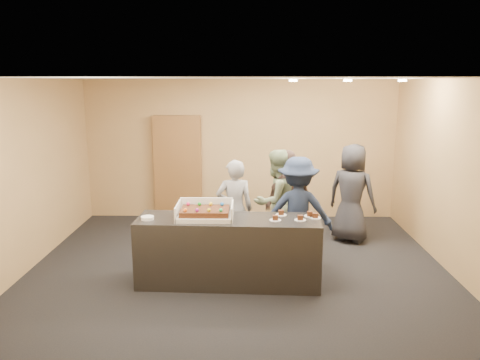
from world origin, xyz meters
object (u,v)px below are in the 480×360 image
(plate_stack, at_px, (147,218))
(person_server_grey, at_px, (235,209))
(serving_counter, at_px, (228,251))
(sheet_cake, at_px, (205,211))
(person_sage_man, at_px, (276,201))
(person_brown_extra, at_px, (288,201))
(cake_box, at_px, (205,214))
(person_dark_suit, at_px, (352,193))
(person_navy_man, at_px, (298,211))
(storage_cabinet, at_px, (178,168))

(plate_stack, xyz_separation_m, person_server_grey, (1.11, 0.99, -0.16))
(serving_counter, relative_size, sheet_cake, 3.83)
(person_sage_man, xyz_separation_m, person_brown_extra, (0.20, 0.04, -0.00))
(cake_box, height_order, sheet_cake, cake_box)
(person_server_grey, xyz_separation_m, person_dark_suit, (1.94, 0.81, 0.07))
(plate_stack, relative_size, person_dark_suit, 0.10)
(cake_box, distance_m, person_navy_man, 1.47)
(serving_counter, relative_size, person_dark_suit, 1.45)
(cake_box, distance_m, person_brown_extra, 1.71)
(cake_box, bearing_deg, person_brown_extra, 45.23)
(plate_stack, xyz_separation_m, person_sage_man, (1.75, 1.26, -0.10))
(storage_cabinet, bearing_deg, person_dark_suit, -23.26)
(storage_cabinet, relative_size, plate_stack, 12.05)
(person_navy_man, bearing_deg, cake_box, 30.31)
(person_sage_man, bearing_deg, cake_box, 13.49)
(person_brown_extra, distance_m, person_dark_suit, 1.20)
(plate_stack, xyz_separation_m, person_brown_extra, (1.95, 1.31, -0.11))
(cake_box, distance_m, person_server_grey, 0.98)
(cake_box, bearing_deg, person_dark_suit, 36.47)
(storage_cabinet, height_order, person_dark_suit, storage_cabinet)
(person_sage_man, distance_m, person_navy_man, 0.57)
(sheet_cake, bearing_deg, storage_cabinet, 104.59)
(person_sage_man, bearing_deg, person_brown_extra, 156.51)
(person_sage_man, distance_m, person_dark_suit, 1.41)
(storage_cabinet, xyz_separation_m, sheet_cake, (0.80, -3.06, -0.01))
(person_server_grey, distance_m, person_brown_extra, 0.90)
(storage_cabinet, height_order, person_navy_man, storage_cabinet)
(storage_cabinet, distance_m, person_server_grey, 2.45)
(plate_stack, distance_m, person_server_grey, 1.49)
(cake_box, distance_m, person_sage_man, 1.55)
(storage_cabinet, height_order, sheet_cake, storage_cabinet)
(person_brown_extra, bearing_deg, person_dark_suit, 162.71)
(plate_stack, relative_size, person_brown_extra, 0.10)
(person_server_grey, bearing_deg, cake_box, 61.32)
(cake_box, height_order, person_dark_suit, person_dark_suit)
(sheet_cake, height_order, plate_stack, sheet_cake)
(serving_counter, bearing_deg, sheet_cake, -177.53)
(serving_counter, xyz_separation_m, plate_stack, (-1.05, -0.07, 0.47))
(person_server_grey, distance_m, person_navy_man, 0.95)
(person_navy_man, bearing_deg, plate_stack, 23.30)
(storage_cabinet, bearing_deg, person_server_grey, -61.55)
(storage_cabinet, bearing_deg, sheet_cake, -75.41)
(person_server_grey, relative_size, person_navy_man, 0.95)
(person_brown_extra, bearing_deg, plate_stack, -7.41)
(person_server_grey, distance_m, person_sage_man, 0.70)
(person_server_grey, bearing_deg, sheet_cake, 61.88)
(person_server_grey, xyz_separation_m, person_brown_extra, (0.84, 0.32, 0.05))
(person_brown_extra, height_order, person_dark_suit, person_dark_suit)
(plate_stack, bearing_deg, sheet_cake, 5.04)
(sheet_cake, bearing_deg, person_dark_suit, 36.90)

